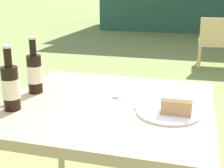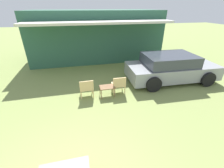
# 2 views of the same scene
# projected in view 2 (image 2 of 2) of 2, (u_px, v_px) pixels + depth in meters

# --- Properties ---
(cabin_building) EXTENTS (8.18, 4.84, 3.05)m
(cabin_building) POSITION_uv_depth(u_px,v_px,m) (96.00, 34.00, 10.23)
(cabin_building) COLOR #2D5B47
(cabin_building) RESTS_ON ground_plane
(parked_car) EXTENTS (4.24, 2.12, 1.29)m
(parked_car) POSITION_uv_depth(u_px,v_px,m) (171.00, 68.00, 7.11)
(parked_car) COLOR gray
(parked_car) RESTS_ON ground_plane
(wicker_chair_cushioned) EXTENTS (0.53, 0.47, 0.75)m
(wicker_chair_cushioned) POSITION_uv_depth(u_px,v_px,m) (86.00, 87.00, 5.85)
(wicker_chair_cushioned) COLOR tan
(wicker_chair_cushioned) RESTS_ON ground_plane
(wicker_chair_plain) EXTENTS (0.53, 0.46, 0.75)m
(wicker_chair_plain) POSITION_uv_depth(u_px,v_px,m) (119.00, 84.00, 6.09)
(wicker_chair_plain) COLOR tan
(wicker_chair_plain) RESTS_ON ground_plane
(garden_side_table) EXTENTS (0.58, 0.41, 0.41)m
(garden_side_table) POSITION_uv_depth(u_px,v_px,m) (107.00, 88.00, 5.94)
(garden_side_table) COLOR brown
(garden_side_table) RESTS_ON ground_plane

